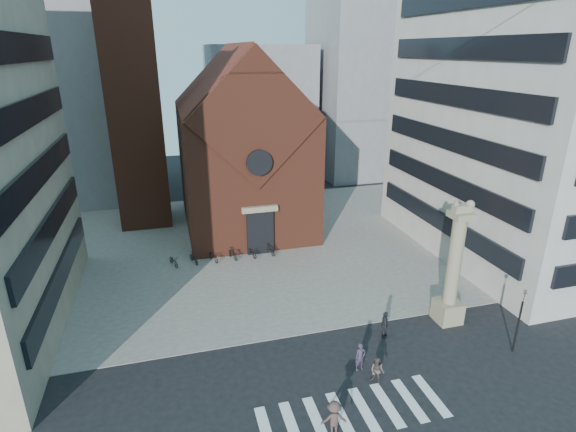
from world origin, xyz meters
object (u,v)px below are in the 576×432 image
object	(u,v)px
pedestrian_0	(360,357)
pedestrian_2	(385,325)
scooter_0	(174,261)
pedestrian_1	(377,371)
traffic_light	(519,319)
lion_column	(453,275)

from	to	relation	value
pedestrian_0	pedestrian_2	size ratio (longest dim) A/B	0.95
pedestrian_0	scooter_0	bearing A→B (deg)	117.60
pedestrian_1	scooter_0	xyz separation A→B (m)	(-10.35, 17.74, -0.33)
traffic_light	pedestrian_2	distance (m)	7.90
pedestrian_0	pedestrian_2	xyz separation A→B (m)	(2.78, 2.49, 0.05)
lion_column	pedestrian_0	world-z (taller)	lion_column
lion_column	pedestrian_1	xyz separation A→B (m)	(-7.35, -4.37, -2.63)
lion_column	pedestrian_1	bearing A→B (deg)	-149.28
pedestrian_2	pedestrian_1	bearing A→B (deg)	166.87
lion_column	pedestrian_1	size ratio (longest dim) A/B	5.23
traffic_light	scooter_0	bearing A→B (deg)	138.57
scooter_0	lion_column	bearing A→B (deg)	-57.36
traffic_light	scooter_0	distance (m)	26.32
traffic_light	pedestrian_1	xyz separation A→B (m)	(-9.34, -0.37, -1.46)
pedestrian_1	pedestrian_2	xyz separation A→B (m)	(2.35, 3.80, 0.09)
lion_column	traffic_light	world-z (taller)	lion_column
traffic_light	pedestrian_2	bearing A→B (deg)	153.85
lion_column	pedestrian_1	world-z (taller)	lion_column
traffic_light	pedestrian_1	distance (m)	9.46
pedestrian_0	pedestrian_1	xyz separation A→B (m)	(0.43, -1.31, -0.04)
scooter_0	pedestrian_2	bearing A→B (deg)	-67.95
pedestrian_0	pedestrian_2	distance (m)	3.73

